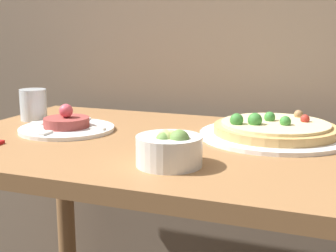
{
  "coord_description": "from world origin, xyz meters",
  "views": [
    {
      "loc": [
        0.38,
        -0.67,
        1.01
      ],
      "look_at": [
        -0.0,
        0.33,
        0.79
      ],
      "focal_mm": 50.0,
      "sensor_mm": 36.0,
      "label": 1
    }
  ],
  "objects": [
    {
      "name": "small_bowl",
      "position": [
        0.07,
        0.16,
        0.78
      ],
      "size": [
        0.13,
        0.13,
        0.08
      ],
      "color": "white",
      "rests_on": "dining_table"
    },
    {
      "name": "tartare_plate",
      "position": [
        -0.3,
        0.36,
        0.76
      ],
      "size": [
        0.25,
        0.25,
        0.07
      ],
      "color": "white",
      "rests_on": "dining_table"
    },
    {
      "name": "pizza_plate",
      "position": [
        0.22,
        0.47,
        0.77
      ],
      "size": [
        0.37,
        0.37,
        0.07
      ],
      "color": "white",
      "rests_on": "dining_table"
    },
    {
      "name": "dining_table",
      "position": [
        0.0,
        0.34,
        0.63
      ],
      "size": [
        1.12,
        0.69,
        0.75
      ],
      "color": "olive",
      "rests_on": "ground_plane"
    },
    {
      "name": "drinking_glass",
      "position": [
        -0.47,
        0.45,
        0.79
      ],
      "size": [
        0.08,
        0.08,
        0.09
      ],
      "color": "silver",
      "rests_on": "dining_table"
    }
  ]
}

